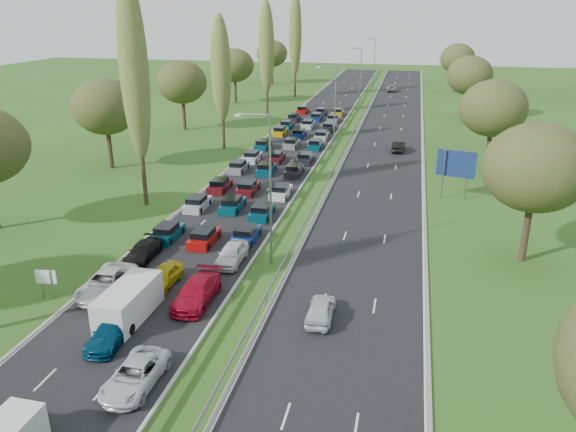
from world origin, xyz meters
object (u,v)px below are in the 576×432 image
Objects in this scene: near_car_2 at (106,282)px; direction_sign at (456,166)px; info_sign at (46,280)px; near_car_3 at (143,251)px; white_van_rear at (131,301)px.

near_car_2 is 36.94m from direction_sign.
near_car_3 is at bearing 63.67° from info_sign.
white_van_rear is at bearing -126.51° from direction_sign.
info_sign is 0.40× the size of direction_sign.
direction_sign is at bearing 38.76° from near_car_3.
info_sign reaches higher than near_car_2.
near_car_2 is 1.01× the size of white_van_rear.
info_sign is at bearing 172.08° from white_van_rear.
info_sign is at bearing -135.35° from direction_sign.
near_car_3 is (-0.06, 5.77, -0.12)m from near_car_2.
near_car_3 is at bearing 112.72° from white_van_rear.
direction_sign is (28.80, 28.45, 2.20)m from info_sign.
white_van_rear reaches higher than near_car_2.
direction_sign is (21.88, 29.56, 2.40)m from white_van_rear.
near_car_2 is at bearing 22.57° from info_sign.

